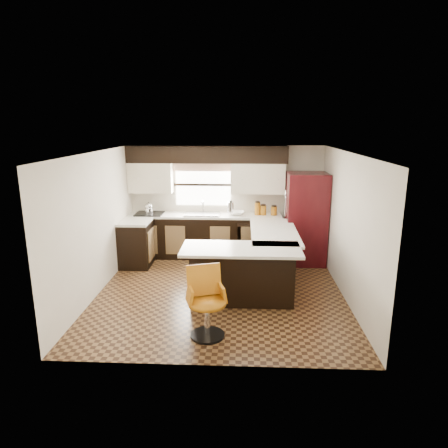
# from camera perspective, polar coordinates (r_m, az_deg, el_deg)

# --- Properties ---
(floor) EXTENTS (4.40, 4.40, 0.00)m
(floor) POSITION_cam_1_polar(r_m,az_deg,el_deg) (7.07, -0.51, -9.61)
(floor) COLOR #49301A
(floor) RESTS_ON ground
(ceiling) EXTENTS (4.40, 4.40, 0.00)m
(ceiling) POSITION_cam_1_polar(r_m,az_deg,el_deg) (6.49, -0.56, 10.17)
(ceiling) COLOR silver
(ceiling) RESTS_ON wall_back
(wall_back) EXTENTS (4.40, 0.00, 4.40)m
(wall_back) POSITION_cam_1_polar(r_m,az_deg,el_deg) (8.83, 0.29, 3.38)
(wall_back) COLOR beige
(wall_back) RESTS_ON floor
(wall_front) EXTENTS (4.40, 0.00, 4.40)m
(wall_front) POSITION_cam_1_polar(r_m,az_deg,el_deg) (4.59, -2.13, -6.96)
(wall_front) COLOR beige
(wall_front) RESTS_ON floor
(wall_left) EXTENTS (0.00, 4.40, 4.40)m
(wall_left) POSITION_cam_1_polar(r_m,az_deg,el_deg) (7.12, -17.67, 0.06)
(wall_left) COLOR beige
(wall_left) RESTS_ON floor
(wall_right) EXTENTS (0.00, 4.40, 4.40)m
(wall_right) POSITION_cam_1_polar(r_m,az_deg,el_deg) (6.89, 17.19, -0.35)
(wall_right) COLOR beige
(wall_right) RESTS_ON floor
(base_cab_back) EXTENTS (3.30, 0.60, 0.90)m
(base_cab_back) POSITION_cam_1_polar(r_m,az_deg,el_deg) (8.74, -2.75, -1.80)
(base_cab_back) COLOR black
(base_cab_back) RESTS_ON floor
(base_cab_left) EXTENTS (0.60, 0.70, 0.90)m
(base_cab_left) POSITION_cam_1_polar(r_m,az_deg,el_deg) (8.37, -12.43, -2.86)
(base_cab_left) COLOR black
(base_cab_left) RESTS_ON floor
(counter_back) EXTENTS (3.30, 0.60, 0.04)m
(counter_back) POSITION_cam_1_polar(r_m,az_deg,el_deg) (8.62, -2.79, 1.22)
(counter_back) COLOR silver
(counter_back) RESTS_ON base_cab_back
(counter_left) EXTENTS (0.60, 0.70, 0.04)m
(counter_left) POSITION_cam_1_polar(r_m,az_deg,el_deg) (8.24, -12.61, 0.29)
(counter_left) COLOR silver
(counter_left) RESTS_ON base_cab_left
(soffit) EXTENTS (3.40, 0.35, 0.36)m
(soffit) POSITION_cam_1_polar(r_m,az_deg,el_deg) (8.55, -2.47, 9.92)
(soffit) COLOR black
(soffit) RESTS_ON wall_back
(upper_cab_left) EXTENTS (0.94, 0.35, 0.64)m
(upper_cab_left) POSITION_cam_1_polar(r_m,az_deg,el_deg) (8.79, -10.43, 6.54)
(upper_cab_left) COLOR beige
(upper_cab_left) RESTS_ON wall_back
(upper_cab_right) EXTENTS (1.14, 0.35, 0.64)m
(upper_cab_right) POSITION_cam_1_polar(r_m,az_deg,el_deg) (8.57, 4.82, 6.53)
(upper_cab_right) COLOR beige
(upper_cab_right) RESTS_ON wall_back
(window_pane) EXTENTS (1.20, 0.02, 0.90)m
(window_pane) POSITION_cam_1_polar(r_m,az_deg,el_deg) (8.78, -2.98, 5.63)
(window_pane) COLOR white
(window_pane) RESTS_ON wall_back
(valance) EXTENTS (1.30, 0.06, 0.18)m
(valance) POSITION_cam_1_polar(r_m,az_deg,el_deg) (8.69, -3.04, 8.13)
(valance) COLOR #D19B93
(valance) RESTS_ON wall_back
(sink) EXTENTS (0.75, 0.45, 0.03)m
(sink) POSITION_cam_1_polar(r_m,az_deg,el_deg) (8.60, -3.13, 1.44)
(sink) COLOR #B2B2B7
(sink) RESTS_ON counter_back
(dishwasher) EXTENTS (0.58, 0.03, 0.78)m
(dishwasher) POSITION_cam_1_polar(r_m,az_deg,el_deg) (8.43, 3.85, -2.55)
(dishwasher) COLOR black
(dishwasher) RESTS_ON floor
(cooktop) EXTENTS (0.58, 0.50, 0.02)m
(cooktop) POSITION_cam_1_polar(r_m,az_deg,el_deg) (8.79, -10.61, 1.48)
(cooktop) COLOR black
(cooktop) RESTS_ON counter_back
(peninsula_long) EXTENTS (0.60, 1.95, 0.90)m
(peninsula_long) POSITION_cam_1_polar(r_m,az_deg,el_deg) (7.50, 6.66, -4.60)
(peninsula_long) COLOR black
(peninsula_long) RESTS_ON floor
(peninsula_return) EXTENTS (1.65, 0.60, 0.90)m
(peninsula_return) POSITION_cam_1_polar(r_m,az_deg,el_deg) (6.57, 2.60, -7.30)
(peninsula_return) COLOR black
(peninsula_return) RESTS_ON floor
(counter_pen_long) EXTENTS (0.84, 1.95, 0.04)m
(counter_pen_long) POSITION_cam_1_polar(r_m,az_deg,el_deg) (7.37, 7.15, -1.13)
(counter_pen_long) COLOR silver
(counter_pen_long) RESTS_ON peninsula_long
(counter_pen_return) EXTENTS (1.89, 0.84, 0.04)m
(counter_pen_return) POSITION_cam_1_polar(r_m,az_deg,el_deg) (6.32, 2.46, -3.61)
(counter_pen_return) COLOR silver
(counter_pen_return) RESTS_ON peninsula_return
(refrigerator) EXTENTS (0.81, 0.78, 1.89)m
(refrigerator) POSITION_cam_1_polar(r_m,az_deg,el_deg) (8.41, 11.60, 0.77)
(refrigerator) COLOR #3A090D
(refrigerator) RESTS_ON floor
(bar_chair) EXTENTS (0.65, 0.65, 0.97)m
(bar_chair) POSITION_cam_1_polar(r_m,az_deg,el_deg) (5.50, -2.42, -11.30)
(bar_chair) COLOR #B6680F
(bar_chair) RESTS_ON floor
(kettle) EXTENTS (0.18, 0.18, 0.24)m
(kettle) POSITION_cam_1_polar(r_m,az_deg,el_deg) (8.77, -10.70, 2.33)
(kettle) COLOR silver
(kettle) RESTS_ON cooktop
(percolator) EXTENTS (0.14, 0.14, 0.28)m
(percolator) POSITION_cam_1_polar(r_m,az_deg,el_deg) (8.55, 0.95, 2.24)
(percolator) COLOR silver
(percolator) RESTS_ON counter_back
(mixing_bowl) EXTENTS (0.33, 0.33, 0.08)m
(mixing_bowl) POSITION_cam_1_polar(r_m,az_deg,el_deg) (8.57, 1.88, 1.57)
(mixing_bowl) COLOR white
(mixing_bowl) RESTS_ON counter_back
(canister_large) EXTENTS (0.12, 0.12, 0.27)m
(canister_large) POSITION_cam_1_polar(r_m,az_deg,el_deg) (8.57, 4.79, 2.18)
(canister_large) COLOR #9F5F12
(canister_large) RESTS_ON counter_back
(canister_med) EXTENTS (0.13, 0.13, 0.20)m
(canister_med) POSITION_cam_1_polar(r_m,az_deg,el_deg) (8.59, 5.62, 1.96)
(canister_med) COLOR #9F5F12
(canister_med) RESTS_ON counter_back
(canister_small) EXTENTS (0.13, 0.13, 0.18)m
(canister_small) POSITION_cam_1_polar(r_m,az_deg,el_deg) (8.60, 7.13, 1.88)
(canister_small) COLOR #9F5F12
(canister_small) RESTS_ON counter_back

